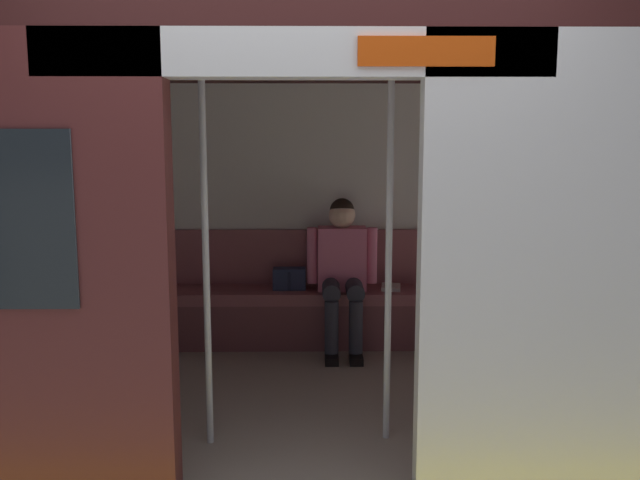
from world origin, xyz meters
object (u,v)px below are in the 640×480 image
(train_car, at_px, (287,166))
(person_seated, at_px, (342,264))
(book, at_px, (391,287))
(handbag, at_px, (289,279))
(grab_pole_far, at_px, (389,254))
(grab_pole_door, at_px, (206,256))
(bench_seat, at_px, (303,303))

(train_car, relative_size, person_seated, 5.42)
(train_car, relative_size, book, 29.09)
(handbag, bearing_deg, grab_pole_far, 108.75)
(grab_pole_far, bearing_deg, grab_pole_door, 2.84)
(person_seated, height_order, handbag, person_seated)
(train_car, bearing_deg, handbag, -88.44)
(bench_seat, xyz_separation_m, book, (-0.70, -0.04, 0.12))
(train_car, height_order, person_seated, train_car)
(book, bearing_deg, bench_seat, 11.01)
(handbag, bearing_deg, train_car, 91.56)
(book, relative_size, grab_pole_far, 0.11)
(grab_pole_door, bearing_deg, grab_pole_far, -177.16)
(bench_seat, height_order, handbag, handbag)
(bench_seat, bearing_deg, book, -176.53)
(handbag, bearing_deg, book, 179.48)
(person_seated, distance_m, grab_pole_far, 1.67)
(grab_pole_far, bearing_deg, train_car, -49.20)
(book, distance_m, grab_pole_far, 1.83)
(grab_pole_door, bearing_deg, bench_seat, -105.52)
(book, xyz_separation_m, grab_pole_door, (1.18, 1.77, 0.56))
(book, distance_m, grab_pole_door, 2.20)
(grab_pole_far, bearing_deg, person_seated, -84.02)
(person_seated, relative_size, grab_pole_door, 0.57)
(train_car, xyz_separation_m, grab_pole_far, (-0.56, 0.65, -0.44))
(person_seated, distance_m, handbag, 0.45)
(bench_seat, bearing_deg, train_car, 85.68)
(train_car, relative_size, handbag, 24.62)
(person_seated, relative_size, grab_pole_far, 0.57)
(bench_seat, height_order, book, book)
(handbag, distance_m, grab_pole_far, 1.89)
(train_car, bearing_deg, bench_seat, -94.32)
(train_car, bearing_deg, person_seated, -111.55)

